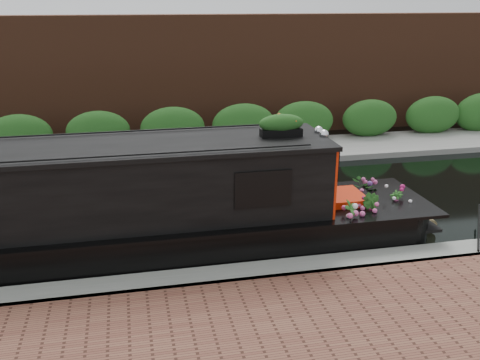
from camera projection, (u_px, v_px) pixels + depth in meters
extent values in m
plane|color=black|center=(190.00, 213.00, 11.80)|extent=(80.00, 80.00, 0.00)
cube|color=gray|center=(215.00, 288.00, 8.75)|extent=(40.00, 0.60, 0.50)
cube|color=gray|center=(172.00, 160.00, 15.69)|extent=(40.00, 2.40, 0.34)
cube|color=#22551C|center=(170.00, 152.00, 16.52)|extent=(40.00, 1.10, 2.80)
cube|color=#532D1C|center=(164.00, 135.00, 18.47)|extent=(40.00, 1.00, 8.00)
cube|color=black|center=(67.00, 190.00, 9.11)|extent=(9.03, 1.74, 1.32)
cube|color=black|center=(62.00, 150.00, 8.88)|extent=(9.18, 1.89, 0.08)
cube|color=red|center=(319.00, 172.00, 10.01)|extent=(0.06, 1.72, 1.32)
cube|color=black|center=(263.00, 189.00, 8.92)|extent=(0.88, 0.03, 0.54)
cube|color=red|center=(342.00, 206.00, 10.35)|extent=(0.79, 0.89, 0.49)
sphere|color=silver|center=(324.00, 134.00, 9.64)|extent=(0.18, 0.18, 0.18)
sphere|color=silver|center=(319.00, 131.00, 9.89)|extent=(0.18, 0.18, 0.18)
cube|color=black|center=(281.00, 132.00, 9.60)|extent=(0.75, 0.24, 0.14)
ellipsoid|color=#D84B18|center=(281.00, 122.00, 9.54)|extent=(0.82, 0.26, 0.24)
imported|color=#21511B|center=(351.00, 218.00, 9.57)|extent=(0.41, 0.39, 0.65)
imported|color=#21511B|center=(372.00, 212.00, 9.81)|extent=(0.46, 0.47, 0.67)
imported|color=#21511B|center=(365.00, 192.00, 10.98)|extent=(0.65, 0.62, 0.56)
imported|color=#21511B|center=(395.00, 204.00, 10.41)|extent=(0.36, 0.36, 0.52)
imported|color=#21511B|center=(323.00, 190.00, 10.96)|extent=(0.30, 0.38, 0.64)
cylinder|color=olive|center=(426.00, 223.00, 10.89)|extent=(0.29, 0.37, 0.29)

